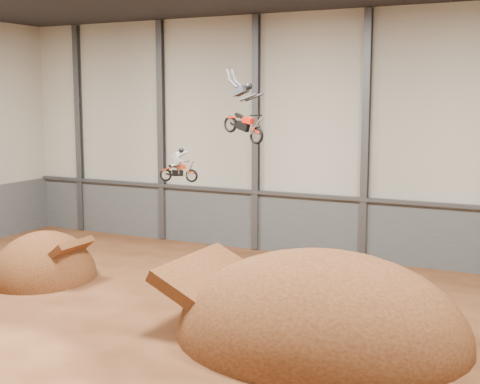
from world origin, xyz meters
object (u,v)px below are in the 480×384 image
takeoff_ramp (44,279)px  fmx_rider_a (179,163)px  landing_ramp (320,337)px  fmx_rider_b (242,107)px

takeoff_ramp → fmx_rider_a: fmx_rider_a is taller
takeoff_ramp → landing_ramp: landing_ramp is taller
fmx_rider_a → fmx_rider_b: fmx_rider_b is taller
fmx_rider_b → takeoff_ramp: bearing=-160.4°
takeoff_ramp → landing_ramp: 15.44m
landing_ramp → fmx_rider_a: size_ratio=6.36×
landing_ramp → fmx_rider_b: 10.03m
fmx_rider_b → landing_ramp: bearing=-7.3°
takeoff_ramp → fmx_rider_a: 10.35m
landing_ramp → fmx_rider_b: size_ratio=3.76×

